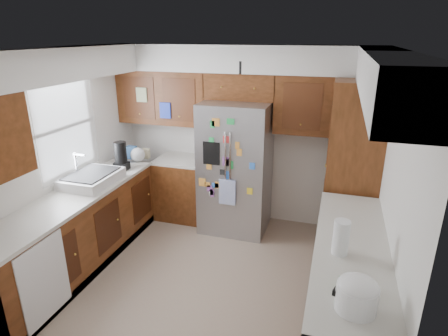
{
  "coord_description": "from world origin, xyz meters",
  "views": [
    {
      "loc": [
        1.26,
        -3.45,
        2.63
      ],
      "look_at": [
        0.09,
        0.35,
        1.2
      ],
      "focal_mm": 30.0,
      "sensor_mm": 36.0,
      "label": 1
    }
  ],
  "objects": [
    {
      "name": "left_counter_run",
      "position": [
        -1.36,
        0.03,
        0.43
      ],
      "size": [
        1.36,
        3.2,
        0.92
      ],
      "color": "#3F210C",
      "rests_on": "ground"
    },
    {
      "name": "floor",
      "position": [
        0.0,
        0.0,
        0.0
      ],
      "size": [
        3.6,
        3.6,
        0.0
      ],
      "primitive_type": "plane",
      "color": "gray",
      "rests_on": "ground"
    },
    {
      "name": "rice_cooker",
      "position": [
        1.5,
        -1.28,
        1.04
      ],
      "size": [
        0.28,
        0.27,
        0.24
      ],
      "color": "white",
      "rests_on": "right_counter_run"
    },
    {
      "name": "left_counter_clutter",
      "position": [
        -1.44,
        0.84,
        1.05
      ],
      "size": [
        0.33,
        0.84,
        0.38
      ],
      "color": "black",
      "rests_on": "left_counter_run"
    },
    {
      "name": "right_counter_run",
      "position": [
        1.5,
        -0.47,
        0.42
      ],
      "size": [
        0.63,
        2.25,
        0.92
      ],
      "color": "#3F210C",
      "rests_on": "ground"
    },
    {
      "name": "paper_towel",
      "position": [
        1.39,
        -0.62,
        1.07
      ],
      "size": [
        0.13,
        0.13,
        0.3
      ],
      "primitive_type": "cylinder",
      "color": "white",
      "rests_on": "right_counter_run"
    },
    {
      "name": "bridge_cabinet",
      "position": [
        0.0,
        1.43,
        1.98
      ],
      "size": [
        0.96,
        0.34,
        0.35
      ],
      "primitive_type": "cube",
      "color": "#3F210C",
      "rests_on": "fridge"
    },
    {
      "name": "room_shell",
      "position": [
        -0.11,
        0.36,
        1.82
      ],
      "size": [
        3.64,
        3.24,
        2.52
      ],
      "color": "silver",
      "rests_on": "ground"
    },
    {
      "name": "fridge_top_items",
      "position": [
        -0.11,
        1.37,
        2.27
      ],
      "size": [
        0.62,
        0.29,
        0.25
      ],
      "color": "blue",
      "rests_on": "bridge_cabinet"
    },
    {
      "name": "pantry",
      "position": [
        1.5,
        1.15,
        1.07
      ],
      "size": [
        0.6,
        0.9,
        2.15
      ],
      "primitive_type": "cube",
      "color": "#3F210C",
      "rests_on": "ground"
    },
    {
      "name": "sink_assembly",
      "position": [
        -1.5,
        0.1,
        0.99
      ],
      "size": [
        0.52,
        0.7,
        0.37
      ],
      "color": "silver",
      "rests_on": "left_counter_run"
    },
    {
      "name": "fridge",
      "position": [
        -0.0,
        1.2,
        0.9
      ],
      "size": [
        0.9,
        0.79,
        1.8
      ],
      "color": "#95959A",
      "rests_on": "ground"
    }
  ]
}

